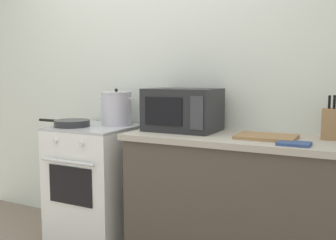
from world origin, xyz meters
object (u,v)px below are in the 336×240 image
Objects in this scene: stove at (96,183)px; knife_block at (333,124)px; microwave at (183,110)px; oven_mitt at (294,144)px; frying_pan at (71,123)px; stock_pot at (117,108)px; cutting_board at (266,137)px.

stove is 3.37× the size of knife_block.
microwave is 0.99m from knife_block.
knife_block is 0.36m from oven_mitt.
microwave is 1.83× the size of knife_block.
frying_pan is 0.89m from microwave.
frying_pan is (-0.14, -0.11, 0.48)m from stove.
oven_mitt is (0.81, -0.24, -0.14)m from microwave.
microwave is at bearing -176.40° from knife_block.
stock_pot is 1.23m from cutting_board.
frying_pan is 1.32× the size of cutting_board.
frying_pan is 1.67m from oven_mitt.
oven_mitt is (-0.18, -0.30, -0.09)m from knife_block.
stock_pot is at bearing 174.10° from cutting_board.
frying_pan is at bearing -138.07° from stock_pot.
frying_pan is at bearing -167.80° from microwave.
stove is 5.11× the size of oven_mitt.
cutting_board is at bearing -5.90° from stock_pot.
microwave is at bearing -4.51° from stock_pot.
stove is at bearing -132.35° from stock_pot.
knife_block is (1.85, 0.25, 0.07)m from frying_pan.
cutting_board reaches higher than oven_mitt.
stove is at bearing -173.69° from microwave.
frying_pan is at bearing -172.34° from knife_block.
cutting_board is 2.00× the size of oven_mitt.
knife_block is at bearing 4.74° from stove.
microwave is (0.72, 0.08, 0.61)m from stove.
microwave is at bearing 163.54° from oven_mitt.
oven_mitt is at bearing -39.67° from cutting_board.
cutting_board is 0.41m from knife_block.
stock_pot is at bearing 47.65° from stove.
microwave reaches higher than stove.
cutting_board is (1.47, 0.11, -0.02)m from frying_pan.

